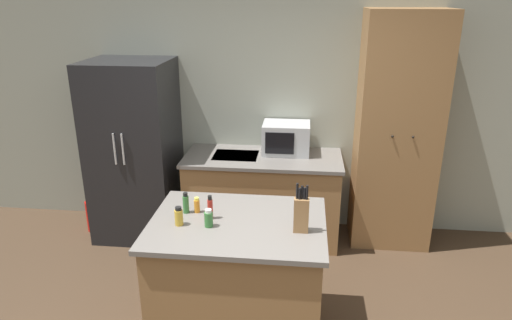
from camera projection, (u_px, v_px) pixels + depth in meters
The scene contains 13 objects.
wall_back at pixel (271, 107), 4.71m from camera, with size 7.20×0.06×2.60m.
refrigerator at pixel (135, 151), 4.61m from camera, with size 0.80×0.76×1.81m.
back_counter at pixel (263, 197), 4.67m from camera, with size 1.56×0.71×0.88m.
pantry_cabinet at pixel (397, 133), 4.37m from camera, with size 0.76×0.53×2.28m.
kitchen_island at pixel (238, 280), 3.26m from camera, with size 1.20×0.90×0.94m.
microwave at pixel (286, 138), 4.57m from camera, with size 0.47×0.36×0.31m.
knife_block at pixel (301, 213), 2.93m from camera, with size 0.10×0.06×0.34m.
spice_bottle_tall_dark at pixel (179, 217), 3.03m from camera, with size 0.06×0.06×0.13m.
spice_bottle_short_red at pixel (186, 203), 3.20m from camera, with size 0.04×0.04×0.15m.
spice_bottle_amber_oil at pixel (209, 219), 3.01m from camera, with size 0.06×0.06×0.13m.
spice_bottle_green_herb at pixel (210, 208), 3.11m from camera, with size 0.04×0.04×0.17m.
spice_bottle_pale_salt at pixel (197, 205), 3.21m from camera, with size 0.04×0.04×0.11m.
fire_extinguisher at pixel (92, 215), 4.86m from camera, with size 0.12×0.12×0.40m.
Camera 1 is at (0.34, -2.27, 2.40)m, focal length 32.00 mm.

